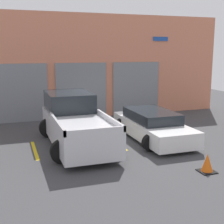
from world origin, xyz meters
The scene contains 8 objects.
ground_plane centered at (0.00, 0.00, 0.00)m, with size 28.00×28.00×0.00m, color #3D3D3F.
shophouse_building centered at (-0.01, 3.29, 2.63)m, with size 15.59×0.68×5.35m.
pickup_truck centered at (-1.54, -1.52, 0.85)m, with size 2.41×5.15×1.84m.
sedan_white centered at (1.54, -1.82, 0.55)m, with size 2.11×4.51×1.13m.
parking_stripe_far_left centered at (-3.07, -1.85, 0.00)m, with size 0.12×2.20×0.01m, color gold.
parking_stripe_left centered at (0.00, -1.85, 0.00)m, with size 0.12×2.20×0.01m, color gold.
parking_stripe_centre centered at (3.07, -1.85, 0.00)m, with size 0.12×2.20×0.01m, color gold.
traffic_cone centered at (1.50, -5.52, 0.25)m, with size 0.47×0.47×0.55m.
Camera 1 is at (-3.90, -12.76, 3.49)m, focal length 50.00 mm.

